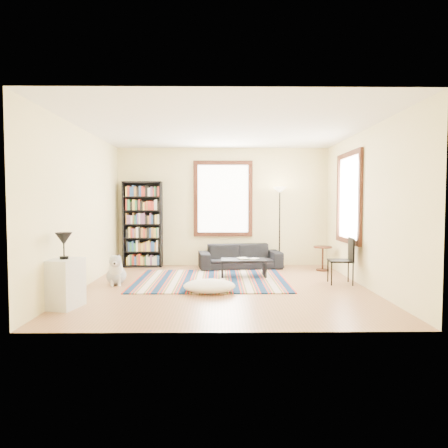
{
  "coord_description": "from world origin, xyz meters",
  "views": [
    {
      "loc": [
        -0.09,
        -7.04,
        1.5
      ],
      "look_at": [
        0.0,
        0.5,
        1.1
      ],
      "focal_mm": 32.0,
      "sensor_mm": 36.0,
      "label": 1
    }
  ],
  "objects_px": {
    "bookshelf": "(143,224)",
    "folding_chair": "(340,261)",
    "floor_cushion": "(209,286)",
    "side_table": "(323,259)",
    "floor_lamp": "(280,228)",
    "dog": "(116,269)",
    "coffee_table": "(243,268)",
    "sofa": "(240,256)",
    "white_cabinet": "(65,283)"
  },
  "relations": [
    {
      "from": "bookshelf",
      "to": "side_table",
      "type": "xyz_separation_m",
      "value": [
        4.09,
        -0.62,
        -0.73
      ]
    },
    {
      "from": "side_table",
      "to": "folding_chair",
      "type": "xyz_separation_m",
      "value": [
        -0.05,
        -1.44,
        0.16
      ]
    },
    {
      "from": "floor_lamp",
      "to": "white_cabinet",
      "type": "relative_size",
      "value": 2.66
    },
    {
      "from": "bookshelf",
      "to": "side_table",
      "type": "bearing_deg",
      "value": -8.58
    },
    {
      "from": "bookshelf",
      "to": "coffee_table",
      "type": "bearing_deg",
      "value": -30.27
    },
    {
      "from": "sofa",
      "to": "floor_lamp",
      "type": "relative_size",
      "value": 1.0
    },
    {
      "from": "floor_cushion",
      "to": "folding_chair",
      "type": "xyz_separation_m",
      "value": [
        2.41,
        0.69,
        0.32
      ]
    },
    {
      "from": "coffee_table",
      "to": "floor_cushion",
      "type": "relative_size",
      "value": 1.03
    },
    {
      "from": "coffee_table",
      "to": "floor_lamp",
      "type": "bearing_deg",
      "value": 52.07
    },
    {
      "from": "side_table",
      "to": "folding_chair",
      "type": "height_order",
      "value": "folding_chair"
    },
    {
      "from": "folding_chair",
      "to": "floor_lamp",
      "type": "bearing_deg",
      "value": 118.98
    },
    {
      "from": "folding_chair",
      "to": "dog",
      "type": "distance_m",
      "value": 4.13
    },
    {
      "from": "white_cabinet",
      "to": "dog",
      "type": "xyz_separation_m",
      "value": [
        0.32,
        1.62,
        -0.07
      ]
    },
    {
      "from": "sofa",
      "to": "coffee_table",
      "type": "relative_size",
      "value": 2.07
    },
    {
      "from": "floor_lamp",
      "to": "sofa",
      "type": "bearing_deg",
      "value": -173.8
    },
    {
      "from": "white_cabinet",
      "to": "side_table",
      "type": "bearing_deg",
      "value": 47.45
    },
    {
      "from": "coffee_table",
      "to": "dog",
      "type": "distance_m",
      "value": 2.49
    },
    {
      "from": "coffee_table",
      "to": "white_cabinet",
      "type": "xyz_separation_m",
      "value": [
        -2.7,
        -2.36,
        0.17
      ]
    },
    {
      "from": "folding_chair",
      "to": "side_table",
      "type": "bearing_deg",
      "value": 92.95
    },
    {
      "from": "floor_lamp",
      "to": "dog",
      "type": "height_order",
      "value": "floor_lamp"
    },
    {
      "from": "sofa",
      "to": "dog",
      "type": "distance_m",
      "value": 2.98
    },
    {
      "from": "floor_cushion",
      "to": "white_cabinet",
      "type": "bearing_deg",
      "value": -155.2
    },
    {
      "from": "bookshelf",
      "to": "dog",
      "type": "relative_size",
      "value": 3.59
    },
    {
      "from": "floor_lamp",
      "to": "folding_chair",
      "type": "xyz_separation_m",
      "value": [
        0.84,
        -1.89,
        -0.5
      ]
    },
    {
      "from": "floor_cushion",
      "to": "side_table",
      "type": "bearing_deg",
      "value": 41.01
    },
    {
      "from": "floor_lamp",
      "to": "dog",
      "type": "distance_m",
      "value": 3.85
    },
    {
      "from": "floor_lamp",
      "to": "white_cabinet",
      "type": "distance_m",
      "value": 5.08
    },
    {
      "from": "side_table",
      "to": "white_cabinet",
      "type": "distance_m",
      "value": 5.45
    },
    {
      "from": "bookshelf",
      "to": "floor_cushion",
      "type": "xyz_separation_m",
      "value": [
        1.63,
        -2.75,
        -0.89
      ]
    },
    {
      "from": "sofa",
      "to": "folding_chair",
      "type": "bearing_deg",
      "value": -53.06
    },
    {
      "from": "sofa",
      "to": "folding_chair",
      "type": "distance_m",
      "value": 2.52
    },
    {
      "from": "bookshelf",
      "to": "coffee_table",
      "type": "relative_size",
      "value": 2.22
    },
    {
      "from": "dog",
      "to": "white_cabinet",
      "type": "bearing_deg",
      "value": -110.51
    },
    {
      "from": "sofa",
      "to": "coffee_table",
      "type": "height_order",
      "value": "sofa"
    },
    {
      "from": "sofa",
      "to": "folding_chair",
      "type": "height_order",
      "value": "folding_chair"
    },
    {
      "from": "bookshelf",
      "to": "floor_cushion",
      "type": "relative_size",
      "value": 2.29
    },
    {
      "from": "floor_cushion",
      "to": "side_table",
      "type": "xyz_separation_m",
      "value": [
        2.46,
        2.14,
        0.16
      ]
    },
    {
      "from": "white_cabinet",
      "to": "folding_chair",
      "type": "bearing_deg",
      "value": 33.23
    },
    {
      "from": "floor_lamp",
      "to": "side_table",
      "type": "height_order",
      "value": "floor_lamp"
    },
    {
      "from": "sofa",
      "to": "side_table",
      "type": "bearing_deg",
      "value": -18.43
    },
    {
      "from": "bookshelf",
      "to": "white_cabinet",
      "type": "distance_m",
      "value": 3.78
    },
    {
      "from": "bookshelf",
      "to": "folding_chair",
      "type": "xyz_separation_m",
      "value": [
        4.04,
        -2.06,
        -0.57
      ]
    },
    {
      "from": "bookshelf",
      "to": "folding_chair",
      "type": "distance_m",
      "value": 4.57
    },
    {
      "from": "bookshelf",
      "to": "folding_chair",
      "type": "bearing_deg",
      "value": -27.05
    },
    {
      "from": "sofa",
      "to": "white_cabinet",
      "type": "distance_m",
      "value": 4.35
    },
    {
      "from": "floor_lamp",
      "to": "folding_chair",
      "type": "relative_size",
      "value": 2.16
    },
    {
      "from": "bookshelf",
      "to": "floor_cushion",
      "type": "height_order",
      "value": "bookshelf"
    },
    {
      "from": "coffee_table",
      "to": "folding_chair",
      "type": "bearing_deg",
      "value": -22.56
    },
    {
      "from": "side_table",
      "to": "dog",
      "type": "distance_m",
      "value": 4.43
    },
    {
      "from": "floor_cushion",
      "to": "side_table",
      "type": "relative_size",
      "value": 1.62
    }
  ]
}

